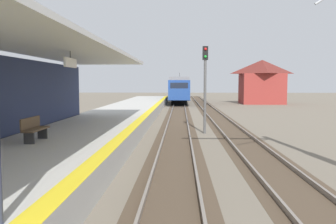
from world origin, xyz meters
TOP-DOWN VIEW (x-y plane):
  - station_platform at (-2.50, 16.00)m, footprint 5.00×80.00m
  - track_pair_nearest_platform at (1.90, 20.00)m, footprint 2.34×120.00m
  - track_pair_middle at (5.30, 20.00)m, footprint 2.34×120.00m
  - approaching_train at (1.90, 53.19)m, footprint 2.93×19.60m
  - rail_signal_post at (3.55, 19.54)m, footprint 0.32×0.34m
  - platform_bench at (-3.27, 11.09)m, footprint 0.45×1.60m
  - distant_trackside_house at (13.96, 50.49)m, footprint 6.60×5.28m

SIDE VIEW (x-z plane):
  - track_pair_nearest_platform at x=1.90m, z-range -0.03..0.13m
  - track_pair_middle at x=5.30m, z-range -0.03..0.13m
  - station_platform at x=-2.50m, z-range 0.00..0.90m
  - platform_bench at x=-3.27m, z-range 0.93..1.81m
  - approaching_train at x=1.90m, z-range -0.20..4.56m
  - rail_signal_post at x=3.55m, z-range 0.59..5.79m
  - distant_trackside_house at x=13.96m, z-range 0.14..6.54m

